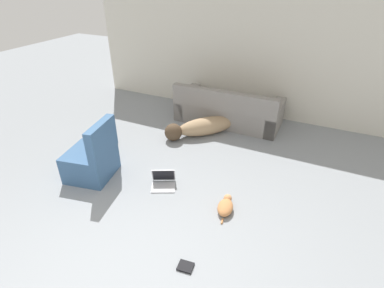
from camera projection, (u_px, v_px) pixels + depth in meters
The scene contains 8 objects.
ground_plane at pixel (121, 285), 2.99m from camera, with size 20.00×20.00×0.00m, color gray.
wall_back at pixel (256, 48), 5.87m from camera, with size 7.23×0.06×2.74m.
couch at pixel (228, 111), 6.04m from camera, with size 2.07×0.92×0.78m.
dog at pixel (201, 127), 5.60m from camera, with size 1.29×1.34×0.33m.
cat at pixel (226, 206), 3.90m from camera, with size 0.25×0.50×0.13m.
laptop_open at pixel (163, 180), 4.35m from camera, with size 0.44×0.42×0.24m.
book_black at pixel (186, 267), 3.17m from camera, with size 0.18×0.15×0.02m.
side_chair at pixel (93, 159), 4.43m from camera, with size 0.75×0.76×0.91m.
Camera 1 is at (1.43, -1.37, 2.74)m, focal length 28.00 mm.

